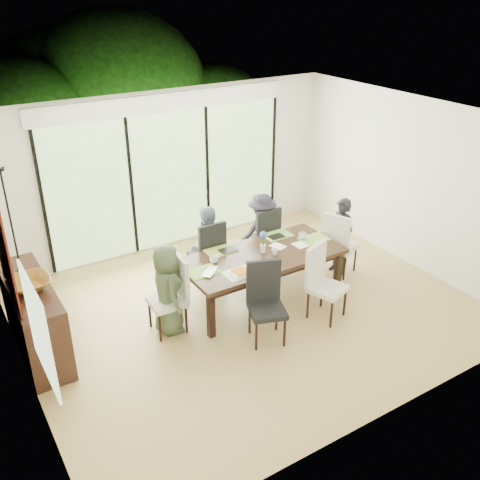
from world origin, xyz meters
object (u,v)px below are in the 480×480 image
chair_near_left (267,305)px  person_far_right (261,231)px  chair_near_right (328,283)px  chair_right_end (341,242)px  cup_b (275,252)px  chair_far_left (206,251)px  laptop (213,272)px  table_top (262,256)px  cup_c (302,236)px  bowl (29,284)px  person_far_left (206,246)px  vase (263,249)px  chair_left_end (166,296)px  cup_a (214,260)px  person_right_end (340,237)px  person_left_end (167,289)px  chair_far_right (261,236)px  sideboard (34,318)px

chair_near_left → person_far_right: 2.00m
chair_near_right → person_far_right: bearing=68.6°
chair_right_end → cup_b: (-1.35, -0.10, 0.24)m
chair_far_left → person_far_right: (1.00, -0.02, 0.09)m
laptop → person_far_right: bearing=-6.7°
table_top → chair_near_left: 1.02m
chair_far_left → cup_c: bearing=148.3°
chair_near_left → cup_c: bearing=56.3°
laptop → bowl: bowl is taller
cup_b → bowl: bearing=171.4°
person_far_left → chair_near_left: bearing=76.5°
table_top → cup_b: 0.19m
table_top → vase: 0.11m
chair_right_end → cup_b: 1.37m
chair_left_end → cup_c: chair_left_end is taller
cup_a → person_right_end: bearing=-3.9°
person_right_end → bowl: 4.58m
chair_near_left → cup_c: chair_near_left is taller
chair_near_right → laptop: (-1.35, 0.77, 0.21)m
person_left_end → cup_c: bearing=-79.0°
bowl → laptop: bearing=-12.4°
person_left_end → person_far_left: size_ratio=1.00×
chair_far_right → table_top: bearing=57.4°
sideboard → chair_far_left: bearing=7.9°
cup_c → bowl: (-3.87, 0.29, 0.24)m
chair_right_end → bowl: 4.61m
chair_right_end → bowl: bearing=64.0°
table_top → person_far_right: person_far_right is taller
chair_right_end → cup_a: size_ratio=8.87×
chair_left_end → chair_far_left: size_ratio=1.00×
laptop → cup_a: (0.15, 0.25, 0.03)m
person_left_end → chair_near_left: bearing=-123.1°
chair_near_left → sideboard: chair_near_left is taller
chair_far_left → person_far_left: (0.00, -0.02, 0.09)m
chair_far_right → person_far_right: size_ratio=0.85×
table_top → person_right_end: 1.48m
person_right_end → vase: (-1.43, 0.05, 0.16)m
chair_far_right → person_far_left: (-1.00, -0.02, 0.09)m
table_top → laptop: (-0.85, -0.10, 0.04)m
chair_near_left → chair_left_end: bearing=158.5°
chair_far_right → cup_a: bearing=29.5°
chair_far_left → sideboard: chair_far_left is taller
chair_far_left → sideboard: (-2.62, -0.36, -0.06)m
table_top → cup_c: cup_c is taller
chair_near_left → person_far_right: person_far_right is taller
chair_right_end → sideboard: chair_right_end is taller
laptop → cup_a: cup_a is taller
chair_right_end → chair_far_left: bearing=45.3°
chair_far_left → vase: bearing=121.2°
table_top → vase: (0.05, 0.05, 0.09)m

